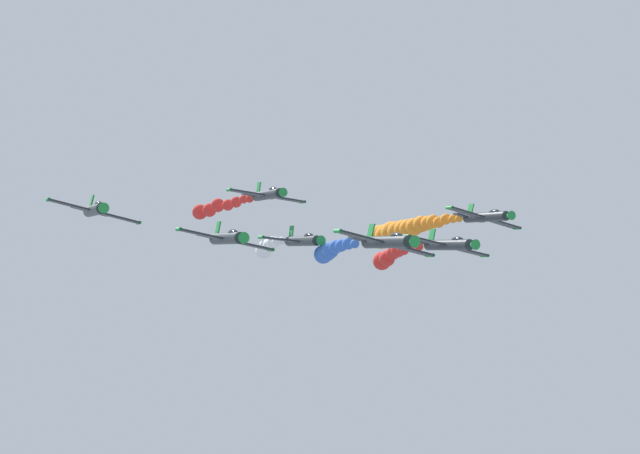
{
  "coord_description": "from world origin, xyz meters",
  "views": [
    {
      "loc": [
        37.57,
        99.89,
        92.25
      ],
      "look_at": [
        0.0,
        0.0,
        94.75
      ],
      "focal_mm": 57.85,
      "sensor_mm": 36.0,
      "label": 1
    }
  ],
  "objects_px": {
    "airplane_lead": "(388,242)",
    "airplane_right_inner": "(227,238)",
    "airplane_right_outer": "(487,217)",
    "airplane_high_slot": "(268,195)",
    "airplane_left_inner": "(449,245)",
    "airplane_left_outer": "(303,241)",
    "airplane_trailing": "(95,210)"
  },
  "relations": [
    {
      "from": "airplane_high_slot",
      "to": "airplane_left_outer",
      "type": "bearing_deg",
      "value": 94.74
    },
    {
      "from": "airplane_lead",
      "to": "airplane_right_inner",
      "type": "relative_size",
      "value": 1.0
    },
    {
      "from": "airplane_right_inner",
      "to": "airplane_left_outer",
      "type": "bearing_deg",
      "value": -135.61
    },
    {
      "from": "airplane_lead",
      "to": "airplane_right_inner",
      "type": "height_order",
      "value": "airplane_right_inner"
    },
    {
      "from": "airplane_right_outer",
      "to": "airplane_high_slot",
      "type": "xyz_separation_m",
      "value": [
        23.09,
        -10.61,
        2.67
      ]
    },
    {
      "from": "airplane_right_inner",
      "to": "airplane_left_outer",
      "type": "height_order",
      "value": "airplane_right_inner"
    },
    {
      "from": "airplane_right_inner",
      "to": "airplane_left_outer",
      "type": "relative_size",
      "value": 1.0
    },
    {
      "from": "airplane_left_outer",
      "to": "airplane_right_outer",
      "type": "relative_size",
      "value": 1.0
    },
    {
      "from": "airplane_left_inner",
      "to": "airplane_high_slot",
      "type": "height_order",
      "value": "airplane_high_slot"
    },
    {
      "from": "airplane_left_outer",
      "to": "airplane_right_inner",
      "type": "bearing_deg",
      "value": 44.39
    },
    {
      "from": "airplane_right_inner",
      "to": "airplane_right_outer",
      "type": "bearing_deg",
      "value": -162.48
    },
    {
      "from": "airplane_lead",
      "to": "airplane_right_inner",
      "type": "xyz_separation_m",
      "value": [
        11.75,
        -10.56,
        0.39
      ]
    },
    {
      "from": "airplane_left_inner",
      "to": "airplane_high_slot",
      "type": "xyz_separation_m",
      "value": [
        12.53,
        -21.4,
        5.98
      ]
    },
    {
      "from": "airplane_right_inner",
      "to": "airplane_left_inner",
      "type": "bearing_deg",
      "value": 179.82
    },
    {
      "from": "airplane_trailing",
      "to": "airplane_high_slot",
      "type": "bearing_deg",
      "value": -152.53
    },
    {
      "from": "airplane_right_inner",
      "to": "airplane_trailing",
      "type": "xyz_separation_m",
      "value": [
        10.84,
        -10.05,
        2.89
      ]
    },
    {
      "from": "airplane_right_inner",
      "to": "airplane_left_outer",
      "type": "xyz_separation_m",
      "value": [
        -11.66,
        -11.42,
        -0.09
      ]
    },
    {
      "from": "airplane_right_inner",
      "to": "airplane_lead",
      "type": "bearing_deg",
      "value": 138.05
    },
    {
      "from": "airplane_left_outer",
      "to": "airplane_trailing",
      "type": "height_order",
      "value": "airplane_trailing"
    },
    {
      "from": "airplane_high_slot",
      "to": "airplane_lead",
      "type": "bearing_deg",
      "value": 91.63
    },
    {
      "from": "airplane_lead",
      "to": "airplane_high_slot",
      "type": "height_order",
      "value": "airplane_high_slot"
    },
    {
      "from": "airplane_left_outer",
      "to": "airplane_trailing",
      "type": "relative_size",
      "value": 1.0
    },
    {
      "from": "airplane_trailing",
      "to": "airplane_left_inner",
      "type": "bearing_deg",
      "value": 163.51
    },
    {
      "from": "airplane_left_inner",
      "to": "airplane_right_outer",
      "type": "relative_size",
      "value": 1.0
    },
    {
      "from": "airplane_lead",
      "to": "airplane_trailing",
      "type": "bearing_deg",
      "value": -42.38
    },
    {
      "from": "airplane_right_inner",
      "to": "airplane_right_outer",
      "type": "distance_m",
      "value": 35.69
    },
    {
      "from": "airplane_left_inner",
      "to": "airplane_right_inner",
      "type": "height_order",
      "value": "airplane_right_inner"
    },
    {
      "from": "airplane_lead",
      "to": "airplane_left_outer",
      "type": "xyz_separation_m",
      "value": [
        0.09,
        -21.98,
        0.31
      ]
    },
    {
      "from": "airplane_lead",
      "to": "airplane_left_outer",
      "type": "bearing_deg",
      "value": -89.77
    },
    {
      "from": "airplane_lead",
      "to": "airplane_high_slot",
      "type": "xyz_separation_m",
      "value": [
        0.91,
        -31.89,
        5.82
      ]
    },
    {
      "from": "airplane_lead",
      "to": "airplane_high_slot",
      "type": "bearing_deg",
      "value": -88.37
    },
    {
      "from": "airplane_right_outer",
      "to": "airplane_high_slot",
      "type": "relative_size",
      "value": 1.0
    }
  ]
}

